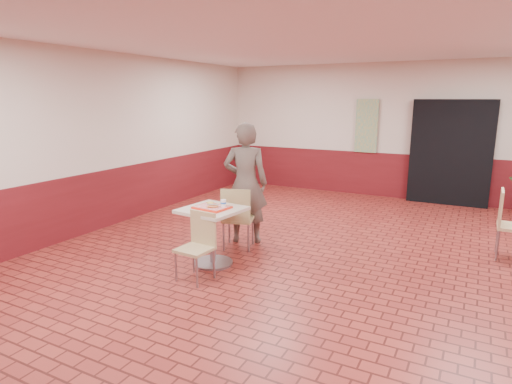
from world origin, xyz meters
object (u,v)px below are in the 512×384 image
at_px(chair_main_front, 198,242).
at_px(customer, 246,183).
at_px(chair_second_left, 509,221).
at_px(main_table, 212,227).
at_px(serving_tray, 212,207).
at_px(long_john_donut, 213,206).
at_px(paper_cup, 223,203).
at_px(chair_main_back, 237,215).
at_px(ring_donut, 210,203).

relative_size(chair_main_front, customer, 0.45).
distance_m(customer, chair_second_left, 3.79).
bearing_deg(main_table, serving_tray, 26.57).
bearing_deg(long_john_donut, paper_cup, 51.60).
bearing_deg(long_john_donut, chair_main_back, 94.18).
relative_size(main_table, ring_donut, 8.22).
bearing_deg(ring_donut, long_john_donut, -46.33).
xyz_separation_m(customer, serving_tray, (0.07, -1.04, -0.14)).
bearing_deg(paper_cup, chair_main_back, 103.23).
bearing_deg(customer, chair_main_back, 76.42).
distance_m(chair_main_front, paper_cup, 0.66).
bearing_deg(long_john_donut, ring_donut, 133.67).
distance_m(chair_main_front, serving_tray, 0.59).
relative_size(customer, long_john_donut, 11.22).
bearing_deg(long_john_donut, main_table, 135.08).
height_order(customer, long_john_donut, customer).
xyz_separation_m(chair_main_front, chair_main_back, (-0.10, 1.14, 0.05)).
xyz_separation_m(serving_tray, long_john_donut, (0.05, -0.05, 0.04)).
xyz_separation_m(main_table, paper_cup, (0.14, 0.06, 0.33)).
bearing_deg(main_table, ring_donut, 132.93).
bearing_deg(main_table, chair_main_back, 90.16).
bearing_deg(ring_donut, serving_tray, -47.07).
bearing_deg(chair_main_back, paper_cup, 85.04).
bearing_deg(serving_tray, chair_main_front, -77.99).
height_order(chair_main_back, customer, customer).
xyz_separation_m(main_table, customer, (-0.07, 1.04, 0.41)).
bearing_deg(ring_donut, chair_main_back, 80.94).
xyz_separation_m(main_table, ring_donut, (-0.09, 0.10, 0.30)).
relative_size(main_table, long_john_donut, 4.71).
relative_size(chair_main_back, customer, 0.50).
bearing_deg(ring_donut, paper_cup, -8.93).
distance_m(long_john_donut, chair_second_left, 4.13).
relative_size(chair_main_back, chair_second_left, 0.97).
bearing_deg(paper_cup, serving_tray, -155.88).
bearing_deg(chair_second_left, main_table, 121.71).
height_order(chair_main_front, chair_main_back, chair_main_back).
xyz_separation_m(chair_main_front, paper_cup, (0.04, 0.54, 0.39)).
bearing_deg(ring_donut, main_table, -47.07).
height_order(ring_donut, long_john_donut, long_john_donut).
xyz_separation_m(chair_main_back, long_john_donut, (0.05, -0.72, 0.31)).
relative_size(chair_main_front, long_john_donut, 5.06).
bearing_deg(chair_main_front, customer, 100.68).
height_order(serving_tray, chair_second_left, chair_second_left).
xyz_separation_m(long_john_donut, chair_second_left, (3.50, 2.18, -0.29)).
bearing_deg(main_table, chair_second_left, 30.99).
height_order(chair_main_back, paper_cup, chair_main_back).
bearing_deg(serving_tray, main_table, -153.43).
bearing_deg(serving_tray, customer, 93.58).
height_order(chair_main_front, paper_cup, paper_cup).
distance_m(chair_main_front, long_john_donut, 0.56).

